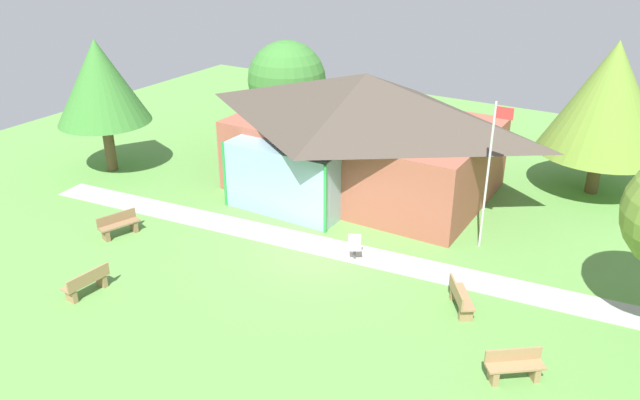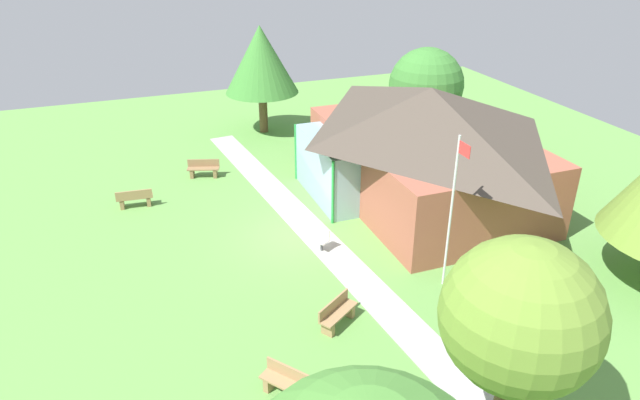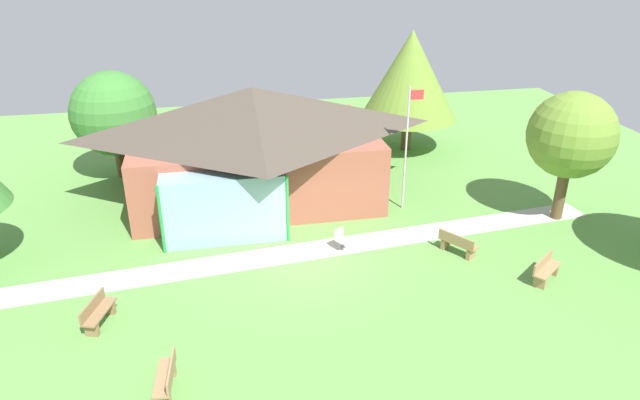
% 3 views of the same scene
% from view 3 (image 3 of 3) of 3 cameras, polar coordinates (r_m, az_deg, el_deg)
% --- Properties ---
extents(ground_plane, '(44.00, 44.00, 0.00)m').
position_cam_3_polar(ground_plane, '(21.11, -0.94, -6.12)').
color(ground_plane, '#609947').
extents(pavilion, '(11.40, 8.55, 4.98)m').
position_cam_3_polar(pavilion, '(25.44, -6.64, 5.72)').
color(pavilion, '#A35642').
rests_on(pavilion, ground_plane).
extents(footpath, '(24.31, 3.77, 0.03)m').
position_cam_3_polar(footpath, '(21.74, -1.30, -5.09)').
color(footpath, '#ADADA8').
rests_on(footpath, ground_plane).
extents(flagpole, '(0.64, 0.08, 5.35)m').
position_cam_3_polar(flagpole, '(24.24, 8.63, 5.56)').
color(flagpole, silver).
rests_on(flagpole, ground_plane).
extents(bench_mid_left, '(0.88, 1.56, 0.84)m').
position_cam_3_polar(bench_mid_left, '(19.06, -21.13, -10.40)').
color(bench_mid_left, olive).
rests_on(bench_mid_left, ground_plane).
extents(bench_lawn_far_right, '(1.46, 1.26, 0.84)m').
position_cam_3_polar(bench_lawn_far_right, '(21.32, 21.45, -6.47)').
color(bench_lawn_far_right, '#9E7A51').
rests_on(bench_lawn_far_right, ground_plane).
extents(bench_mid_right, '(1.20, 1.49, 0.84)m').
position_cam_3_polar(bench_mid_right, '(22.01, 13.47, -4.29)').
color(bench_mid_right, '#9E7A51').
rests_on(bench_mid_right, ground_plane).
extents(bench_front_left, '(0.56, 1.53, 0.84)m').
position_cam_3_polar(bench_front_left, '(16.12, -14.95, -16.72)').
color(bench_front_left, '#9E7A51').
rests_on(bench_front_left, ground_plane).
extents(patio_chair_lawn_spare, '(0.60, 0.60, 0.86)m').
position_cam_3_polar(patio_chair_lawn_spare, '(21.66, 2.12, -4.01)').
color(patio_chair_lawn_spare, beige).
rests_on(patio_chair_lawn_spare, ground_plane).
extents(tree_east_hedge, '(3.45, 3.45, 5.39)m').
position_cam_3_polar(tree_east_hedge, '(24.87, 23.65, 5.85)').
color(tree_east_hedge, brown).
rests_on(tree_east_hedge, ground_plane).
extents(tree_behind_pavilion_right, '(5.12, 5.12, 6.44)m').
position_cam_3_polar(tree_behind_pavilion_right, '(31.23, 8.94, 12.15)').
color(tree_behind_pavilion_right, brown).
rests_on(tree_behind_pavilion_right, ground_plane).
extents(tree_behind_pavilion_left, '(3.98, 3.98, 5.15)m').
position_cam_3_polar(tree_behind_pavilion_left, '(29.07, -19.78, 8.03)').
color(tree_behind_pavilion_left, brown).
rests_on(tree_behind_pavilion_left, ground_plane).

